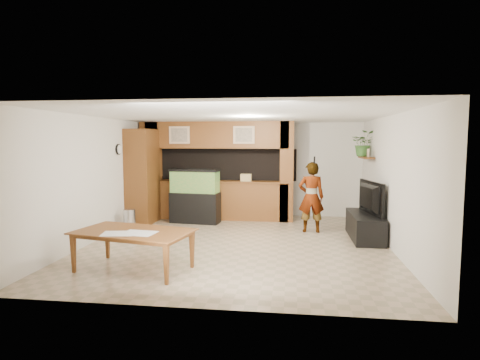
# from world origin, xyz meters

# --- Properties ---
(floor) EXTENTS (6.50, 6.50, 0.00)m
(floor) POSITION_xyz_m (0.00, 0.00, 0.00)
(floor) COLOR tan
(floor) RESTS_ON ground
(ceiling) EXTENTS (6.50, 6.50, 0.00)m
(ceiling) POSITION_xyz_m (0.00, 0.00, 2.60)
(ceiling) COLOR white
(ceiling) RESTS_ON wall_back
(wall_back) EXTENTS (6.00, 0.00, 6.00)m
(wall_back) POSITION_xyz_m (0.00, 3.25, 1.30)
(wall_back) COLOR beige
(wall_back) RESTS_ON floor
(wall_left) EXTENTS (0.00, 6.50, 6.50)m
(wall_left) POSITION_xyz_m (-3.00, 0.00, 1.30)
(wall_left) COLOR beige
(wall_left) RESTS_ON floor
(wall_right) EXTENTS (0.00, 6.50, 6.50)m
(wall_right) POSITION_xyz_m (3.00, 0.00, 1.30)
(wall_right) COLOR beige
(wall_right) RESTS_ON floor
(partition) EXTENTS (4.20, 0.99, 2.60)m
(partition) POSITION_xyz_m (-0.95, 2.64, 1.31)
(partition) COLOR brown
(partition) RESTS_ON floor
(wall_clock) EXTENTS (0.05, 0.25, 0.25)m
(wall_clock) POSITION_xyz_m (-2.97, 1.00, 1.90)
(wall_clock) COLOR black
(wall_clock) RESTS_ON wall_left
(wall_shelf) EXTENTS (0.25, 0.90, 0.04)m
(wall_shelf) POSITION_xyz_m (2.85, 1.95, 1.70)
(wall_shelf) COLOR brown
(wall_shelf) RESTS_ON wall_right
(pantry_cabinet) EXTENTS (0.60, 0.98, 2.39)m
(pantry_cabinet) POSITION_xyz_m (-2.70, 1.78, 1.20)
(pantry_cabinet) COLOR brown
(pantry_cabinet) RESTS_ON floor
(trash_can) EXTENTS (0.28, 0.28, 0.51)m
(trash_can) POSITION_xyz_m (-2.66, 0.80, 0.26)
(trash_can) COLOR #B2B2B7
(trash_can) RESTS_ON floor
(aquarium) EXTENTS (1.25, 0.47, 1.39)m
(aquarium) POSITION_xyz_m (-1.37, 1.95, 0.68)
(aquarium) COLOR black
(aquarium) RESTS_ON floor
(tv_stand) EXTENTS (0.59, 1.62, 0.54)m
(tv_stand) POSITION_xyz_m (2.65, 0.76, 0.27)
(tv_stand) COLOR black
(tv_stand) RESTS_ON floor
(television) EXTENTS (0.40, 1.24, 0.71)m
(television) POSITION_xyz_m (2.65, 0.76, 0.89)
(television) COLOR black
(television) RESTS_ON tv_stand
(photo_frame) EXTENTS (0.03, 0.15, 0.19)m
(photo_frame) POSITION_xyz_m (2.85, 1.73, 1.82)
(photo_frame) COLOR tan
(photo_frame) RESTS_ON wall_shelf
(potted_plant) EXTENTS (0.61, 0.55, 0.63)m
(potted_plant) POSITION_xyz_m (2.82, 2.18, 2.04)
(potted_plant) COLOR #336126
(potted_plant) RESTS_ON wall_shelf
(person) EXTENTS (0.61, 0.42, 1.62)m
(person) POSITION_xyz_m (1.53, 1.25, 0.81)
(person) COLOR tan
(person) RESTS_ON floor
(microphone) EXTENTS (0.04, 0.10, 0.17)m
(microphone) POSITION_xyz_m (1.58, 1.09, 1.67)
(microphone) COLOR black
(microphone) RESTS_ON person
(dining_table) EXTENTS (2.03, 1.39, 0.65)m
(dining_table) POSITION_xyz_m (-1.46, -1.95, 0.33)
(dining_table) COLOR brown
(dining_table) RESTS_ON floor
(newspaper_a) EXTENTS (0.56, 0.44, 0.01)m
(newspaper_a) POSITION_xyz_m (-1.29, -2.07, 0.66)
(newspaper_a) COLOR silver
(newspaper_a) RESTS_ON dining_table
(newspaper_b) EXTENTS (0.55, 0.44, 0.01)m
(newspaper_b) POSITION_xyz_m (-1.60, -2.14, 0.66)
(newspaper_b) COLOR silver
(newspaper_b) RESTS_ON dining_table
(counter_box) EXTENTS (0.29, 0.19, 0.19)m
(counter_box) POSITION_xyz_m (-0.11, 2.45, 1.14)
(counter_box) COLOR tan
(counter_box) RESTS_ON partition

